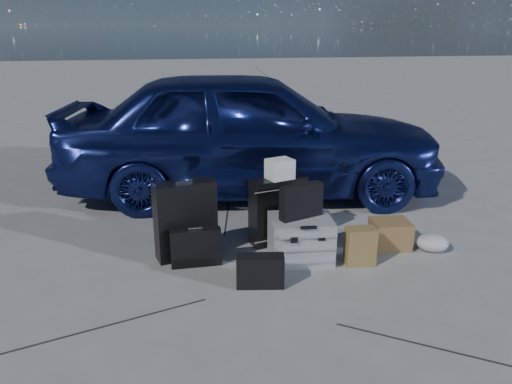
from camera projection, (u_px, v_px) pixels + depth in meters
ground at (280, 279)px, 4.24m from camera, size 60.00×60.00×0.00m
car at (250, 132)px, 6.22m from camera, size 4.86×2.48×1.58m
pelican_case at (301, 239)px, 4.55m from camera, size 0.58×0.49×0.40m
laptop_bag at (301, 201)px, 4.45m from camera, size 0.42×0.24×0.31m
briefcase at (196, 248)px, 4.43m from camera, size 0.45×0.11×0.35m
suitcase_left at (186, 220)px, 4.55m from camera, size 0.59×0.33×0.72m
suitcase_right at (278, 210)px, 4.87m from camera, size 0.58×0.33×0.66m
white_carton at (280, 169)px, 4.74m from camera, size 0.28×0.26×0.19m
duffel_bag at (281, 213)px, 5.27m from camera, size 0.68×0.38×0.32m
flat_box_white at (283, 195)px, 5.21m from camera, size 0.45×0.35×0.07m
flat_box_black at (282, 189)px, 5.20m from camera, size 0.35×0.30×0.06m
kraft_bag at (360, 246)px, 4.45m from camera, size 0.27×0.17×0.35m
cardboard_box at (390, 234)px, 4.82m from camera, size 0.38×0.34×0.27m
plastic_bag at (432, 243)px, 4.75m from camera, size 0.37×0.34×0.17m
messenger_bag at (260, 271)px, 4.08m from camera, size 0.41×0.21×0.27m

